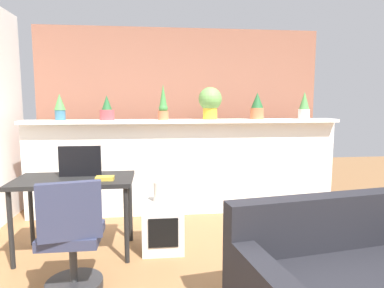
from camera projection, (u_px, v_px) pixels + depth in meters
The scene contains 16 objects.
divider_wall at pixel (184, 168), 4.41m from camera, with size 4.01×0.16×1.20m, color white.
plant_shelf at pixel (185, 121), 4.29m from camera, with size 4.01×0.32×0.04m, color white.
brick_wall_behind at pixel (181, 117), 4.92m from camera, with size 4.01×0.10×2.50m, color #935B47.
potted_plant_0 at pixel (60, 107), 4.11m from camera, with size 0.13×0.13×0.32m.
potted_plant_1 at pixel (107, 110), 4.14m from camera, with size 0.18×0.18×0.30m.
potted_plant_2 at pixel (163, 105), 4.22m from camera, with size 0.13×0.13×0.44m.
potted_plant_3 at pixel (210, 101), 4.33m from camera, with size 0.30×0.30×0.41m.
potted_plant_4 at pixel (257, 107), 4.41m from camera, with size 0.18×0.18×0.35m.
potted_plant_5 at pixel (304, 106), 4.41m from camera, with size 0.15×0.15×0.36m.
desk at pixel (75, 187), 3.21m from camera, with size 1.10×0.60×0.75m.
tv_monitor at pixel (80, 161), 3.27m from camera, with size 0.40×0.04×0.30m, color black.
office_chair at pixel (72, 245), 2.56m from camera, with size 0.48×0.48×0.91m.
side_cube_shelf at pixel (163, 225), 3.35m from camera, with size 0.40×0.41×0.50m.
vase_on_shelf at pixel (159, 192), 3.29m from camera, with size 0.11×0.11×0.20m, color silver.
book_on_desk at pixel (105, 178), 3.11m from camera, with size 0.17×0.10×0.04m, color gold.
couch at pixel (349, 280), 2.26m from camera, with size 1.66×0.99×0.80m.
Camera 1 is at (-0.38, -2.32, 1.48)m, focal length 31.50 mm.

